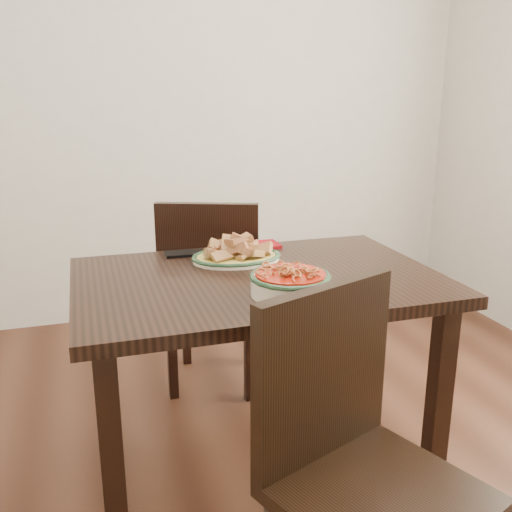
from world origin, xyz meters
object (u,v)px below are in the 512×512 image
object	(u,v)px
dining_table	(258,305)
noodle_bowl	(290,280)
chair_far	(212,286)
chair_near	(354,454)
fish_plate	(236,248)
smartphone	(184,253)

from	to	relation	value
dining_table	noodle_bowl	xyz separation A→B (m)	(0.04, -0.20, 0.15)
chair_far	noodle_bowl	size ratio (longest dim) A/B	3.71
chair_near	noodle_bowl	xyz separation A→B (m)	(-0.00, 0.43, 0.29)
dining_table	fish_plate	distance (m)	0.24
chair_near	fish_plate	xyz separation A→B (m)	(-0.06, 0.82, 0.30)
chair_far	smartphone	size ratio (longest dim) A/B	6.38
chair_near	chair_far	bearing A→B (deg)	70.44
fish_plate	noodle_bowl	size ratio (longest dim) A/B	1.29
smartphone	chair_near	bearing A→B (deg)	-75.65
dining_table	chair_far	bearing A→B (deg)	90.80
fish_plate	smartphone	world-z (taller)	fish_plate
dining_table	smartphone	distance (m)	0.38
dining_table	smartphone	size ratio (longest dim) A/B	8.31
chair_far	smartphone	xyz separation A→B (m)	(-0.17, -0.34, 0.26)
chair_near	smartphone	world-z (taller)	chair_near
chair_near	fish_plate	distance (m)	0.87
fish_plate	smartphone	size ratio (longest dim) A/B	2.21
noodle_bowl	dining_table	bearing A→B (deg)	100.34
dining_table	noodle_bowl	bearing A→B (deg)	-79.66
chair_far	dining_table	bearing A→B (deg)	111.08
fish_plate	noodle_bowl	xyz separation A→B (m)	(0.06, -0.38, -0.00)
noodle_bowl	smartphone	xyz separation A→B (m)	(-0.22, 0.51, -0.04)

